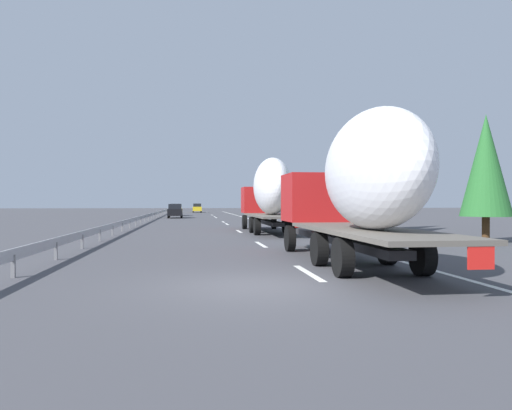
% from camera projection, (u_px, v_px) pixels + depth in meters
% --- Properties ---
extents(ground_plane, '(260.00, 260.00, 0.00)m').
position_uv_depth(ground_plane, '(205.00, 222.00, 51.21)').
color(ground_plane, '#424247').
extents(lane_stripe_0, '(3.20, 0.20, 0.01)m').
position_uv_depth(lane_stripe_0, '(308.00, 273.00, 13.76)').
color(lane_stripe_0, white).
rests_on(lane_stripe_0, ground_plane).
extents(lane_stripe_1, '(3.20, 0.20, 0.01)m').
position_uv_depth(lane_stripe_1, '(261.00, 244.00, 23.13)').
color(lane_stripe_1, white).
rests_on(lane_stripe_1, ground_plane).
extents(lane_stripe_2, '(3.20, 0.20, 0.01)m').
position_uv_depth(lane_stripe_2, '(239.00, 231.00, 33.78)').
color(lane_stripe_2, white).
rests_on(lane_stripe_2, ground_plane).
extents(lane_stripe_3, '(3.20, 0.20, 0.01)m').
position_uv_depth(lane_stripe_3, '(227.00, 224.00, 45.32)').
color(lane_stripe_3, white).
rests_on(lane_stripe_3, ground_plane).
extents(lane_stripe_4, '(3.20, 0.20, 0.01)m').
position_uv_depth(lane_stripe_4, '(223.00, 222.00, 50.38)').
color(lane_stripe_4, white).
rests_on(lane_stripe_4, ground_plane).
extents(lane_stripe_5, '(3.20, 0.20, 0.01)m').
position_uv_depth(lane_stripe_5, '(216.00, 218.00, 64.93)').
color(lane_stripe_5, white).
rests_on(lane_stripe_5, ground_plane).
extents(lane_stripe_6, '(3.20, 0.20, 0.01)m').
position_uv_depth(lane_stripe_6, '(214.00, 217.00, 69.68)').
color(lane_stripe_6, white).
rests_on(lane_stripe_6, ground_plane).
extents(lane_stripe_7, '(3.20, 0.20, 0.01)m').
position_uv_depth(lane_stripe_7, '(212.00, 215.00, 79.51)').
color(lane_stripe_7, white).
rests_on(lane_stripe_7, ground_plane).
extents(lane_stripe_8, '(3.20, 0.20, 0.01)m').
position_uv_depth(lane_stripe_8, '(212.00, 215.00, 77.59)').
color(lane_stripe_8, white).
rests_on(lane_stripe_8, ground_plane).
extents(lane_stripe_9, '(3.20, 0.20, 0.01)m').
position_uv_depth(lane_stripe_9, '(207.00, 212.00, 103.88)').
color(lane_stripe_9, white).
rests_on(lane_stripe_9, ground_plane).
extents(edge_line_right, '(110.00, 0.20, 0.01)m').
position_uv_depth(edge_line_right, '(252.00, 220.00, 56.88)').
color(edge_line_right, white).
rests_on(edge_line_right, ground_plane).
extents(truck_lead, '(13.04, 2.55, 4.77)m').
position_uv_depth(truck_lead, '(269.00, 192.00, 32.38)').
color(truck_lead, '#B21919').
rests_on(truck_lead, ground_plane).
extents(truck_trailing, '(12.81, 2.55, 4.53)m').
position_uv_depth(truck_trailing, '(357.00, 184.00, 15.13)').
color(truck_trailing, '#B21919').
rests_on(truck_trailing, ground_plane).
extents(car_silver_hatch, '(4.43, 1.76, 1.80)m').
position_uv_depth(car_silver_hatch, '(176.00, 210.00, 74.68)').
color(car_silver_hatch, '#ADB2B7').
rests_on(car_silver_hatch, ground_plane).
extents(car_yellow_coupe, '(4.32, 1.77, 1.79)m').
position_uv_depth(car_yellow_coupe, '(197.00, 208.00, 98.71)').
color(car_yellow_coupe, gold).
rests_on(car_yellow_coupe, ground_plane).
extents(car_black_suv, '(4.57, 1.82, 1.79)m').
position_uv_depth(car_black_suv, '(175.00, 211.00, 63.37)').
color(car_black_suv, black).
rests_on(car_black_suv, ground_plane).
extents(road_sign, '(0.10, 0.90, 3.11)m').
position_uv_depth(road_sign, '(277.00, 201.00, 47.26)').
color(road_sign, gray).
rests_on(road_sign, ground_plane).
extents(tree_0, '(2.62, 2.62, 7.20)m').
position_uv_depth(tree_0, '(384.00, 168.00, 36.20)').
color(tree_0, '#472D19').
rests_on(tree_0, ground_plane).
extents(tree_1, '(3.21, 3.21, 5.68)m').
position_uv_depth(tree_1, '(262.00, 192.00, 85.75)').
color(tree_1, '#472D19').
rests_on(tree_1, ground_plane).
extents(tree_2, '(3.72, 3.72, 5.91)m').
position_uv_depth(tree_2, '(257.00, 192.00, 85.23)').
color(tree_2, '#472D19').
rests_on(tree_2, ground_plane).
extents(tree_3, '(3.37, 3.37, 5.35)m').
position_uv_depth(tree_3, '(266.00, 196.00, 97.15)').
color(tree_3, '#472D19').
rests_on(tree_3, ground_plane).
extents(tree_4, '(2.48, 2.48, 6.30)m').
position_uv_depth(tree_4, '(486.00, 166.00, 24.43)').
color(tree_4, '#472D19').
rests_on(tree_4, ground_plane).
extents(tree_5, '(3.55, 3.55, 7.47)m').
position_uv_depth(tree_5, '(384.00, 163.00, 32.57)').
color(tree_5, '#472D19').
rests_on(tree_5, ground_plane).
extents(guardrail_median, '(94.00, 0.10, 0.76)m').
position_uv_depth(guardrail_median, '(148.00, 215.00, 53.41)').
color(guardrail_median, '#9EA0A5').
rests_on(guardrail_median, ground_plane).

